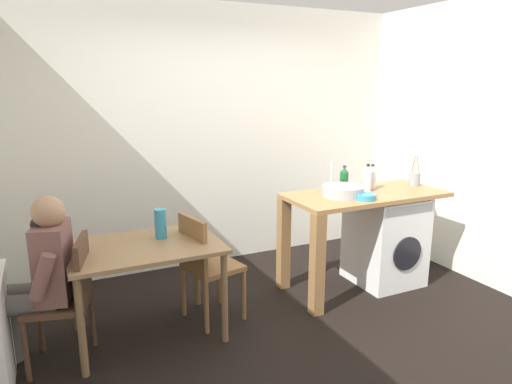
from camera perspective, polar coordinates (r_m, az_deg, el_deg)
ground_plane at (r=3.76m, az=5.00°, el=-17.06°), size 5.46×5.46×0.00m
wall_back at (r=4.86m, az=-5.15°, el=6.82°), size 4.60×0.10×2.70m
wall_counter_side at (r=4.75m, az=28.50°, el=5.11°), size 0.10×3.80×2.70m
radiator at (r=3.47m, az=-29.33°, el=-14.99°), size 0.10×0.80×0.70m
dining_table at (r=3.52m, az=-13.70°, el=-7.91°), size 1.10×0.76×0.74m
chair_person_seat at (r=3.41m, az=-22.36°, el=-11.75°), size 0.49×0.49×0.90m
chair_opposite at (r=3.72m, az=-6.40°, el=-8.71°), size 0.48×0.48×0.90m
seated_person at (r=3.39m, az=-25.31°, el=-9.23°), size 0.55×0.54×1.20m
kitchen_counter at (r=4.24m, az=11.24°, el=-2.47°), size 1.50×0.68×0.92m
washing_machine at (r=4.62m, az=15.83°, el=-5.70°), size 0.60×0.61×0.86m
sink_basin at (r=4.16m, az=10.79°, el=0.14°), size 0.38×0.38×0.09m
tap at (r=4.28m, az=9.44°, el=1.88°), size 0.02×0.02×0.28m
bottle_tall_green at (r=4.48m, az=10.95°, el=1.77°), size 0.08×0.08×0.22m
bottle_squat_brown at (r=4.37m, az=13.77°, el=1.60°), size 0.08×0.08×0.26m
bottle_clear_small at (r=4.48m, az=14.32°, el=1.73°), size 0.08×0.08×0.24m
mixing_bowl at (r=4.07m, az=13.53°, el=-0.55°), size 0.18×0.18×0.05m
utensil_crock at (r=4.76m, az=19.20°, el=1.60°), size 0.11×0.11×0.30m
vase at (r=3.58m, az=-11.86°, el=-3.89°), size 0.09×0.09×0.23m
scissors at (r=4.22m, az=13.90°, el=-0.40°), size 0.15×0.06×0.01m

